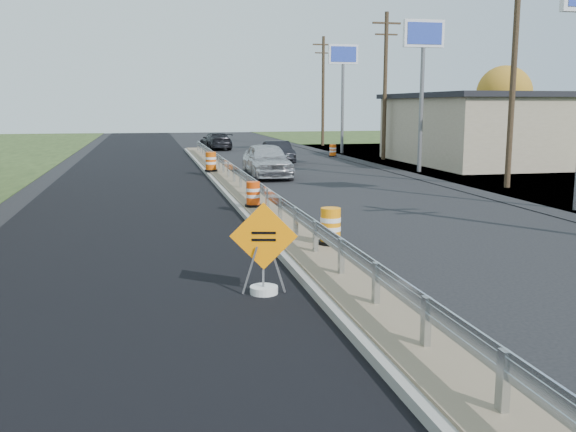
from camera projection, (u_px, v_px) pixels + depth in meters
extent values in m
plane|color=black|center=(296.00, 243.00, 16.71)|extent=(140.00, 140.00, 0.00)
cube|color=black|center=(131.00, 196.00, 25.40)|extent=(7.20, 120.00, 0.01)
cube|color=gray|center=(248.00, 197.00, 24.39)|extent=(1.60, 55.00, 0.18)
cube|color=brown|center=(248.00, 194.00, 24.37)|extent=(1.25, 55.00, 0.05)
cube|color=silver|center=(503.00, 381.00, 6.98)|extent=(0.10, 0.15, 0.70)
cube|color=silver|center=(426.00, 321.00, 8.91)|extent=(0.10, 0.15, 0.70)
cube|color=silver|center=(376.00, 283.00, 10.83)|extent=(0.10, 0.15, 0.70)
cube|color=silver|center=(341.00, 256.00, 12.76)|extent=(0.10, 0.15, 0.70)
cube|color=silver|center=(316.00, 236.00, 14.68)|extent=(0.10, 0.15, 0.70)
cube|color=silver|center=(296.00, 221.00, 16.61)|extent=(0.10, 0.15, 0.70)
cube|color=silver|center=(280.00, 209.00, 18.53)|extent=(0.10, 0.15, 0.70)
cube|color=silver|center=(267.00, 199.00, 20.46)|extent=(0.10, 0.15, 0.70)
cube|color=silver|center=(257.00, 191.00, 22.38)|extent=(0.10, 0.15, 0.70)
cube|color=silver|center=(248.00, 184.00, 24.31)|extent=(0.10, 0.15, 0.70)
cube|color=silver|center=(241.00, 179.00, 26.23)|extent=(0.10, 0.15, 0.70)
cube|color=silver|center=(234.00, 174.00, 28.16)|extent=(0.10, 0.15, 0.70)
cube|color=silver|center=(228.00, 169.00, 30.08)|extent=(0.10, 0.15, 0.70)
cube|color=silver|center=(223.00, 165.00, 32.01)|extent=(0.10, 0.15, 0.70)
cube|color=silver|center=(219.00, 162.00, 33.93)|extent=(0.10, 0.15, 0.70)
cube|color=silver|center=(215.00, 159.00, 35.86)|extent=(0.10, 0.15, 0.70)
cube|color=silver|center=(211.00, 156.00, 37.78)|extent=(0.10, 0.15, 0.70)
cube|color=silver|center=(208.00, 154.00, 39.71)|extent=(0.10, 0.15, 0.70)
cube|color=silver|center=(205.00, 151.00, 41.63)|extent=(0.10, 0.15, 0.70)
cube|color=silver|center=(203.00, 149.00, 43.56)|extent=(0.10, 0.15, 0.70)
cube|color=silver|center=(200.00, 148.00, 45.48)|extent=(0.10, 0.15, 0.70)
cube|color=silver|center=(198.00, 146.00, 47.40)|extent=(0.10, 0.15, 0.70)
cube|color=silver|center=(244.00, 176.00, 25.24)|extent=(0.04, 46.00, 0.34)
cube|color=silver|center=(244.00, 178.00, 25.25)|extent=(0.06, 46.00, 0.03)
cube|color=silver|center=(244.00, 174.00, 25.22)|extent=(0.06, 46.00, 0.03)
cube|color=tan|center=(550.00, 130.00, 40.06)|extent=(18.00, 12.00, 4.00)
cube|color=black|center=(553.00, 96.00, 39.70)|extent=(18.50, 12.50, 0.30)
cube|color=black|center=(417.00, 138.00, 38.23)|extent=(0.08, 7.20, 2.20)
cylinder|color=slate|center=(421.00, 108.00, 33.75)|extent=(0.22, 0.22, 6.80)
cube|color=white|center=(424.00, 33.00, 33.10)|extent=(2.20, 0.25, 1.40)
cube|color=#263FB2|center=(424.00, 33.00, 33.10)|extent=(1.90, 0.30, 1.10)
cylinder|color=slate|center=(342.00, 107.00, 47.22)|extent=(0.22, 0.22, 6.80)
cube|color=white|center=(343.00, 54.00, 46.57)|extent=(2.20, 0.25, 1.40)
cube|color=#263FB2|center=(343.00, 54.00, 46.57)|extent=(1.90, 0.30, 1.10)
cylinder|color=#473523|center=(513.00, 77.00, 27.00)|extent=(0.26, 0.26, 9.40)
cylinder|color=#473523|center=(385.00, 87.00, 41.44)|extent=(0.26, 0.26, 9.40)
cube|color=#473523|center=(387.00, 23.00, 40.75)|extent=(1.90, 0.12, 0.12)
cube|color=#473523|center=(386.00, 34.00, 40.87)|extent=(1.50, 0.10, 0.10)
cylinder|color=#473523|center=(323.00, 92.00, 55.87)|extent=(0.26, 0.26, 9.40)
cube|color=#473523|center=(323.00, 45.00, 55.19)|extent=(1.90, 0.12, 0.12)
cube|color=#473523|center=(323.00, 53.00, 55.31)|extent=(1.50, 0.10, 0.10)
cylinder|color=#473523|center=(502.00, 129.00, 54.67)|extent=(0.36, 0.36, 3.08)
sphere|color=gold|center=(504.00, 93.00, 54.15)|extent=(4.62, 4.62, 4.62)
cylinder|color=white|center=(264.00, 290.00, 12.17)|extent=(0.53, 0.53, 0.15)
cube|color=slate|center=(250.00, 271.00, 12.04)|extent=(0.32, 0.11, 0.92)
cube|color=slate|center=(278.00, 269.00, 12.16)|extent=(0.32, 0.11, 0.92)
cube|color=slate|center=(263.00, 269.00, 12.14)|extent=(0.09, 0.24, 0.94)
cube|color=orange|center=(264.00, 236.00, 11.99)|extent=(1.25, 0.31, 1.28)
cube|color=black|center=(264.00, 233.00, 11.96)|extent=(0.45, 0.11, 0.05)
cube|color=black|center=(264.00, 240.00, 11.98)|extent=(0.45, 0.11, 0.05)
cylinder|color=black|center=(330.00, 242.00, 15.50)|extent=(0.60, 0.60, 0.08)
cylinder|color=orange|center=(331.00, 225.00, 15.43)|extent=(0.48, 0.48, 0.84)
cylinder|color=white|center=(331.00, 220.00, 15.40)|extent=(0.50, 0.50, 0.11)
cylinder|color=white|center=(330.00, 229.00, 15.44)|extent=(0.50, 0.50, 0.11)
cylinder|color=black|center=(253.00, 205.00, 21.24)|extent=(0.56, 0.56, 0.07)
cylinder|color=#E34209|center=(253.00, 194.00, 21.18)|extent=(0.45, 0.45, 0.79)
cylinder|color=white|center=(253.00, 190.00, 21.15)|extent=(0.46, 0.46, 0.10)
cylinder|color=white|center=(253.00, 196.00, 21.19)|extent=(0.46, 0.46, 0.10)
cylinder|color=black|center=(211.00, 170.00, 32.62)|extent=(0.66, 0.66, 0.09)
cylinder|color=#DF5309|center=(211.00, 161.00, 32.54)|extent=(0.53, 0.53, 0.93)
cylinder|color=white|center=(211.00, 158.00, 32.52)|extent=(0.55, 0.55, 0.12)
cylinder|color=white|center=(211.00, 163.00, 32.56)|extent=(0.55, 0.55, 0.12)
cylinder|color=black|center=(333.00, 156.00, 44.89)|extent=(0.58, 0.58, 0.08)
cylinder|color=#F5550A|center=(333.00, 150.00, 44.82)|extent=(0.46, 0.46, 0.81)
cylinder|color=white|center=(333.00, 148.00, 44.80)|extent=(0.48, 0.48, 0.11)
cylinder|color=white|center=(333.00, 151.00, 44.84)|extent=(0.48, 0.48, 0.11)
imported|color=silver|center=(267.00, 160.00, 31.85)|extent=(2.01, 4.98, 1.70)
imported|color=black|center=(278.00, 152.00, 39.50)|extent=(1.47, 4.15, 1.36)
imported|color=black|center=(216.00, 141.00, 51.96)|extent=(2.42, 4.94, 1.38)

